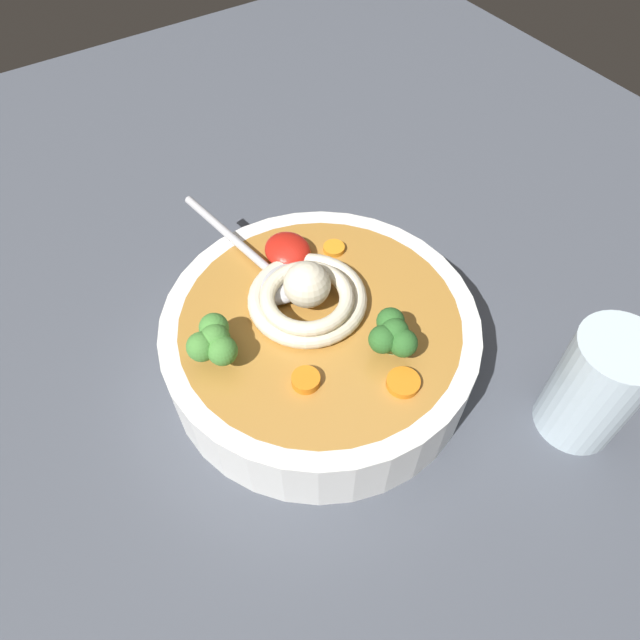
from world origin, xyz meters
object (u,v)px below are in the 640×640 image
at_px(noodle_pile, 307,295).
at_px(soup_spoon, 274,274).
at_px(drinking_glass, 596,387).
at_px(soup_bowl, 320,341).

xyz_separation_m(noodle_pile, soup_spoon, (-0.04, -0.01, -0.01)).
bearing_deg(drinking_glass, noodle_pile, -141.77).
distance_m(soup_bowl, noodle_pile, 0.05).
bearing_deg(soup_bowl, noodle_pile, -178.40).
bearing_deg(soup_spoon, soup_bowl, 180.00).
height_order(soup_spoon, drinking_glass, drinking_glass).
distance_m(soup_spoon, drinking_glass, 0.29).
bearing_deg(drinking_glass, soup_bowl, -138.93).
bearing_deg(noodle_pile, soup_spoon, -168.17).
relative_size(soup_spoon, drinking_glass, 1.54).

